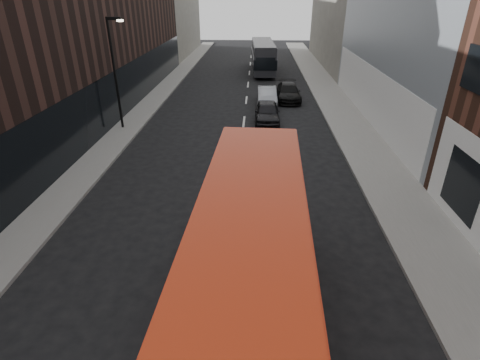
# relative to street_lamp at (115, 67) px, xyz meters

# --- Properties ---
(sidewalk_right) EXTENTS (3.00, 80.00, 0.15)m
(sidewalk_right) POSITION_rel_street_lamp_xyz_m (15.72, 7.00, -4.11)
(sidewalk_right) COLOR slate
(sidewalk_right) RESTS_ON ground
(sidewalk_left) EXTENTS (2.00, 80.00, 0.15)m
(sidewalk_left) POSITION_rel_street_lamp_xyz_m (0.22, 7.00, -4.11)
(sidewalk_left) COLOR slate
(sidewalk_left) RESTS_ON ground
(building_left_mid) EXTENTS (5.00, 24.00, 14.00)m
(building_left_mid) POSITION_rel_street_lamp_xyz_m (-3.28, 12.00, 2.82)
(building_left_mid) COLOR black
(building_left_mid) RESTS_ON ground
(building_left_far) EXTENTS (5.00, 20.00, 13.00)m
(building_left_far) POSITION_rel_street_lamp_xyz_m (-3.28, 34.00, 2.32)
(building_left_far) COLOR #66625A
(building_left_far) RESTS_ON ground
(street_lamp) EXTENTS (1.06, 0.22, 7.00)m
(street_lamp) POSITION_rel_street_lamp_xyz_m (0.00, 0.00, 0.00)
(street_lamp) COLOR black
(street_lamp) RESTS_ON sidewalk_left
(red_bus) EXTENTS (3.05, 11.14, 4.46)m
(red_bus) POSITION_rel_street_lamp_xyz_m (9.02, -17.52, -1.71)
(red_bus) COLOR #A4240A
(red_bus) RESTS_ON ground
(grey_bus) EXTENTS (2.87, 10.47, 3.35)m
(grey_bus) POSITION_rel_street_lamp_xyz_m (9.75, 20.64, -2.39)
(grey_bus) COLOR black
(grey_bus) RESTS_ON ground
(car_a) EXTENTS (1.75, 4.31, 1.47)m
(car_a) POSITION_rel_street_lamp_xyz_m (9.88, 2.00, -3.45)
(car_a) COLOR black
(car_a) RESTS_ON ground
(car_b) EXTENTS (1.63, 4.39, 1.44)m
(car_b) POSITION_rel_street_lamp_xyz_m (9.97, 6.67, -3.46)
(car_b) COLOR gray
(car_b) RESTS_ON ground
(car_c) EXTENTS (2.03, 4.82, 1.39)m
(car_c) POSITION_rel_street_lamp_xyz_m (11.85, 8.11, -3.49)
(car_c) COLOR black
(car_c) RESTS_ON ground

